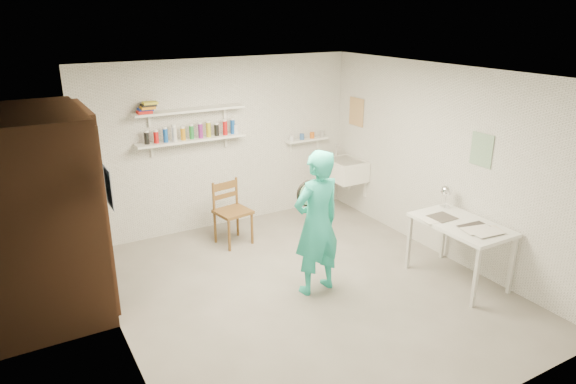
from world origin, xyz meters
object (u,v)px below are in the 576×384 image
belfast_sink (345,170)px  desk_lamp (446,191)px  man (317,223)px  wooden_chair (233,212)px  work_table (458,252)px  wall_clock (308,193)px

belfast_sink → desk_lamp: desk_lamp is taller
belfast_sink → man: size_ratio=0.37×
wooden_chair → work_table: size_ratio=0.83×
wall_clock → belfast_sink: bearing=37.6°
belfast_sink → wall_clock: bearing=-136.6°
desk_lamp → wall_clock: bearing=166.4°
wall_clock → wooden_chair: 1.55m
desk_lamp → wooden_chair: bearing=138.5°
belfast_sink → wall_clock: wall_clock is taller
work_table → desk_lamp: 0.75m
man → belfast_sink: bearing=-139.0°
belfast_sink → desk_lamp: 1.97m
wall_clock → desk_lamp: wall_clock is taller
belfast_sink → wall_clock: size_ratio=2.04×
wall_clock → work_table: size_ratio=0.27×
belfast_sink → desk_lamp: (0.07, -1.96, 0.25)m
man → work_table: bearing=152.0°
wooden_chair → wall_clock: bearing=-86.6°
work_table → desk_lamp: (0.18, 0.44, 0.58)m
wooden_chair → belfast_sink: bearing=-4.7°
belfast_sink → work_table: (-0.11, -2.39, -0.34)m
wall_clock → desk_lamp: (1.70, -0.41, -0.14)m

